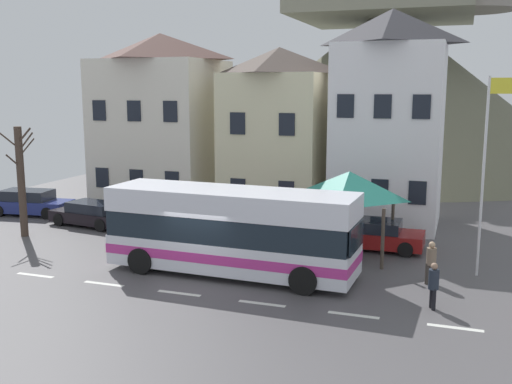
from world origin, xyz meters
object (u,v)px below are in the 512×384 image
Objects in this scene: parked_car_00 at (91,214)px; townhouse_01 at (279,133)px; parked_car_01 at (30,203)px; public_bench at (376,233)px; hilltop_castle at (384,77)px; townhouse_02 at (389,119)px; transit_bus at (231,232)px; bare_tree_01 at (21,180)px; pedestrian_00 at (431,262)px; flagpole at (486,163)px; parked_car_02 at (376,235)px; pedestrian_01 at (434,282)px; townhouse_00 at (162,122)px; bus_shelter at (349,185)px.

townhouse_01 is at bearing -137.61° from parked_car_00.
parked_car_00 is 4.87m from parked_car_01.
hilltop_castle is at bearing 96.98° from public_bench.
townhouse_02 is (5.86, -0.21, 0.85)m from townhouse_01.
transit_bus is at bearing -112.90° from townhouse_02.
hilltop_castle is 34.51m from bare_tree_01.
townhouse_02 is at bearing 91.04° from public_bench.
pedestrian_00 reaches higher than public_bench.
flagpole reaches higher than bare_tree_01.
townhouse_01 reaches higher than parked_car_02.
parked_car_01 is at bearing 158.75° from transit_bus.
townhouse_01 is at bearing 126.42° from pedestrian_01.
parked_car_01 is 3.04× the size of pedestrian_01.
public_bench is at bearing 97.74° from parked_car_02.
townhouse_02 is 0.30× the size of hilltop_castle.
townhouse_00 reaches higher than bus_shelter.
townhouse_02 is 1.46× the size of flagpole.
transit_bus is (1.44, -10.68, -2.90)m from townhouse_01.
hilltop_castle is 8.86× the size of parked_car_02.
transit_bus reaches higher than pedestrian_01.
parked_car_01 is (-14.42, 6.17, -0.95)m from transit_bus.
bus_shelter is at bearing 7.45° from bare_tree_01.
bus_shelter is 0.69× the size of bare_tree_01.
parked_car_02 is 2.54× the size of pedestrian_00.
townhouse_01 is 13.25m from bare_tree_01.
townhouse_01 reaches higher than parked_car_00.
flagpole is at bearing -24.82° from townhouse_00.
townhouse_02 is 6.37m from public_bench.
townhouse_00 reaches higher than parked_car_02.
flagpole is (4.35, -3.58, 3.78)m from public_bench.
parked_car_01 is 0.89× the size of bare_tree_01.
townhouse_02 is at bearing 92.65° from parked_car_02.
transit_bus is 15.71m from parked_car_01.
townhouse_01 is 2.07× the size of parked_car_00.
bus_shelter is at bearing 140.56° from pedestrian_00.
hilltop_castle is 6.81× the size of bare_tree_01.
parked_car_02 is at bearing 121.51° from pedestrian_00.
hilltop_castle is at bearing 94.81° from bus_shelter.
bus_shelter is 5.52m from flagpole.
townhouse_00 is 0.28× the size of hilltop_castle.
bus_shelter is (2.50, -29.76, -4.89)m from hilltop_castle.
hilltop_castle reaches higher than bus_shelter.
hilltop_castle reaches higher than flagpole.
hilltop_castle reaches higher than townhouse_02.
parked_car_01 is 2.94× the size of pedestrian_00.
parked_car_02 is at bearing 51.28° from bus_shelter.
townhouse_00 is 6.64× the size of public_bench.
public_bench is (-2.68, 5.18, -0.37)m from pedestrian_00.
townhouse_01 is at bearing -96.33° from hilltop_castle.
hilltop_castle is at bearing 90.01° from transit_bus.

